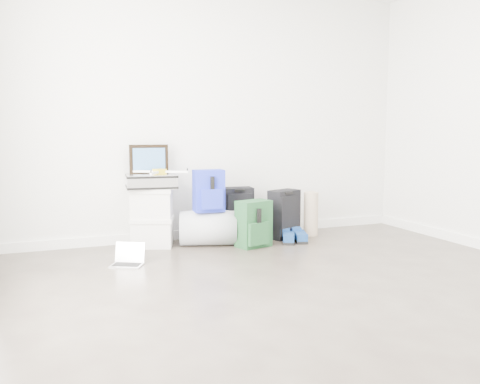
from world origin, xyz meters
name	(u,v)px	position (x,y,z in m)	size (l,w,h in m)	color
ground	(339,309)	(0.00, 0.00, 0.00)	(5.00, 5.00, 0.00)	#342B26
room_envelope	(344,41)	(0.00, 0.02, 1.72)	(4.52, 5.02, 2.71)	silver
boxes_stack	(152,217)	(-0.76, 2.28, 0.30)	(0.50, 0.46, 0.59)	silver
briefcase	(151,181)	(-0.76, 2.28, 0.66)	(0.49, 0.36, 0.14)	#B2B2B7
painting	(149,159)	(-0.76, 2.38, 0.88)	(0.39, 0.06, 0.29)	black
drone	(159,172)	(-0.68, 2.26, 0.76)	(0.53, 0.53, 0.05)	gold
duffel_bag	(208,228)	(-0.21, 2.12, 0.18)	(0.35, 0.35, 0.57)	#999DA2
blue_backpack	(209,192)	(-0.21, 2.09, 0.56)	(0.32, 0.24, 0.42)	#1B27B5
large_suitcase	(236,213)	(0.19, 2.35, 0.28)	(0.38, 0.27, 0.55)	black
green_backpack	(254,225)	(0.19, 1.87, 0.23)	(0.38, 0.32, 0.47)	#153C24
carry_on	(284,214)	(0.66, 2.13, 0.26)	(0.38, 0.33, 0.53)	black
shoes	(295,237)	(0.68, 1.92, 0.05)	(0.36, 0.32, 0.10)	black
rolled_rug	(311,214)	(1.01, 2.16, 0.24)	(0.16, 0.16, 0.49)	tan
laptop	(128,260)	(-1.11, 1.64, 0.05)	(0.33, 0.30, 0.19)	silver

